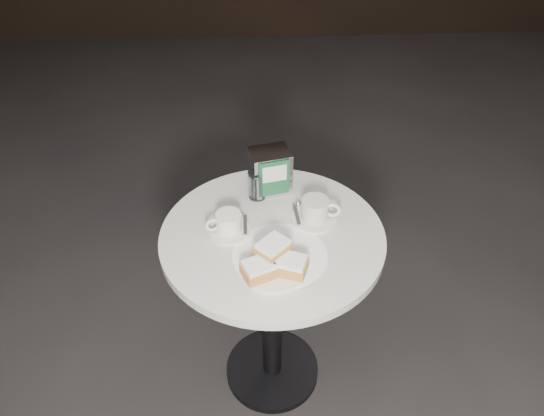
{
  "coord_description": "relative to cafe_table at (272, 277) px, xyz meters",
  "views": [
    {
      "loc": [
        -0.06,
        -1.22,
        1.84
      ],
      "look_at": [
        0.0,
        0.02,
        0.83
      ],
      "focal_mm": 35.0,
      "sensor_mm": 36.0,
      "label": 1
    }
  ],
  "objects": [
    {
      "name": "sugar_spill",
      "position": [
        0.02,
        -0.1,
        0.2
      ],
      "size": [
        0.34,
        0.34,
        0.0
      ],
      "primitive_type": "cylinder",
      "rotation": [
        0.0,
        0.0,
        -0.24
      ],
      "color": "white",
      "rests_on": "cafe_table"
    },
    {
      "name": "ground",
      "position": [
        0.0,
        0.0,
        -0.55
      ],
      "size": [
        7.0,
        7.0,
        0.0
      ],
      "primitive_type": "plane",
      "color": "black",
      "rests_on": "ground"
    },
    {
      "name": "napkin_dispenser",
      "position": [
        0.0,
        0.23,
        0.27
      ],
      "size": [
        0.15,
        0.13,
        0.15
      ],
      "rotation": [
        0.0,
        0.0,
        0.23
      ],
      "color": "silver",
      "rests_on": "cafe_table"
    },
    {
      "name": "cafe_table",
      "position": [
        0.0,
        0.0,
        0.0
      ],
      "size": [
        0.7,
        0.7,
        0.74
      ],
      "color": "black",
      "rests_on": "ground"
    },
    {
      "name": "coffee_cup_left",
      "position": [
        -0.13,
        0.02,
        0.23
      ],
      "size": [
        0.17,
        0.17,
        0.07
      ],
      "rotation": [
        0.0,
        0.0,
        0.26
      ],
      "color": "silver",
      "rests_on": "cafe_table"
    },
    {
      "name": "beignet_plate",
      "position": [
        -0.0,
        -0.16,
        0.23
      ],
      "size": [
        0.2,
        0.19,
        0.09
      ],
      "rotation": [
        0.0,
        0.0,
        0.08
      ],
      "color": "silver",
      "rests_on": "cafe_table"
    },
    {
      "name": "coffee_cup_right",
      "position": [
        0.14,
        0.06,
        0.23
      ],
      "size": [
        0.17,
        0.17,
        0.08
      ],
      "rotation": [
        0.0,
        0.0,
        -0.19
      ],
      "color": "silver",
      "rests_on": "cafe_table"
    },
    {
      "name": "water_glass_right",
      "position": [
        0.02,
        0.26,
        0.25
      ],
      "size": [
        0.07,
        0.07,
        0.1
      ],
      "rotation": [
        0.0,
        0.0,
        -0.11
      ],
      "color": "silver",
      "rests_on": "cafe_table"
    },
    {
      "name": "water_glass_left",
      "position": [
        -0.04,
        0.19,
        0.25
      ],
      "size": [
        0.07,
        0.07,
        0.1
      ],
      "rotation": [
        0.0,
        0.0,
        0.21
      ],
      "color": "silver",
      "rests_on": "cafe_table"
    }
  ]
}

